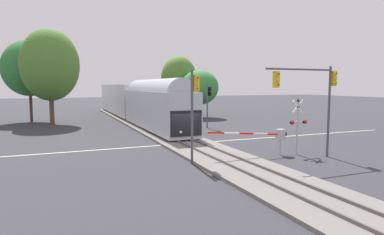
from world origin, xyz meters
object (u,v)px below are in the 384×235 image
elm_centre_background (179,78)px  pine_left_background (29,68)px  crossing_signal_mast (298,121)px  traffic_signal_far_side (209,99)px  traffic_signal_median (194,101)px  oak_far_right (199,87)px  oak_behind_train (50,65)px  crossing_gate_near (272,135)px  traffic_signal_near_right (313,88)px  commuter_train (134,100)px

elm_centre_background → pine_left_background: 21.15m
crossing_signal_mast → traffic_signal_far_side: traffic_signal_far_side is taller
traffic_signal_median → elm_centre_background: size_ratio=0.61×
oak_far_right → elm_centre_background: (-1.84, 3.94, 1.43)m
traffic_signal_median → crossing_signal_mast: bearing=-2.3°
oak_far_right → crossing_signal_mast: bearing=-99.3°
traffic_signal_far_side → oak_behind_train: bearing=148.3°
crossing_gate_near → traffic_signal_far_side: bearing=81.3°
traffic_signal_median → elm_centre_background: 32.39m
oak_far_right → traffic_signal_near_right: bearing=-98.9°
oak_far_right → pine_left_background: 23.28m
crossing_gate_near → oak_far_right: (6.27, 26.64, 3.04)m
traffic_signal_median → crossing_gate_near: bearing=0.8°
traffic_signal_near_right → traffic_signal_far_side: (0.45, 16.78, -1.31)m
crossing_gate_near → traffic_signal_far_side: 15.32m
oak_behind_train → pine_left_background: bearing=119.6°
commuter_train → oak_behind_train: oak_behind_train is taller
traffic_signal_near_right → oak_behind_train: (-15.95, 26.93, 2.64)m
crossing_gate_near → traffic_signal_median: bearing=-179.2°
commuter_train → elm_centre_background: bearing=29.8°
traffic_signal_far_side → oak_behind_train: 19.68m
commuter_train → oak_far_right: 10.16m
commuter_train → crossing_gate_near: (3.72, -25.90, -1.34)m
oak_far_right → oak_behind_train: oak_behind_train is taller
traffic_signal_near_right → elm_centre_background: bearing=85.4°
oak_behind_train → pine_left_background: (-2.56, 4.51, -0.25)m
crossing_signal_mast → commuter_train: bearing=102.0°
commuter_train → pine_left_background: pine_left_background is taller
oak_behind_train → pine_left_background: size_ratio=1.09×
traffic_signal_median → pine_left_background: 31.84m
commuter_train → crossing_signal_mast: commuter_train is taller
oak_behind_train → crossing_gate_near: bearing=-60.7°
crossing_gate_near → crossing_signal_mast: 2.12m
traffic_signal_median → elm_centre_background: (10.25, 30.66, 2.07)m
crossing_gate_near → oak_behind_train: (-14.11, 25.17, 5.82)m
elm_centre_background → crossing_gate_near: bearing=-98.2°
commuter_train → traffic_signal_near_right: (5.56, -27.65, 1.85)m
pine_left_background → crossing_gate_near: bearing=-60.7°
traffic_signal_far_side → traffic_signal_median: bearing=-118.2°
traffic_signal_median → pine_left_background: bearing=110.0°
elm_centre_background → traffic_signal_near_right: bearing=-94.6°
pine_left_background → traffic_signal_near_right: bearing=-59.5°
traffic_signal_far_side → pine_left_background: size_ratio=0.46×
commuter_train → elm_centre_background: 9.91m
commuter_train → traffic_signal_far_side: size_ratio=8.45×
crossing_gate_near → traffic_signal_near_right: (1.83, -1.75, 3.19)m
commuter_train → crossing_gate_near: 26.20m
traffic_signal_near_right → elm_centre_background: elm_centre_background is taller
crossing_gate_near → elm_centre_background: 31.22m
crossing_gate_near → elm_centre_background: (4.43, 30.58, 4.48)m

